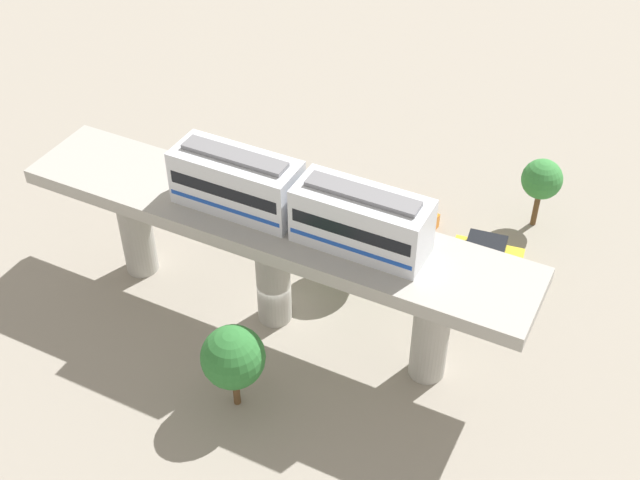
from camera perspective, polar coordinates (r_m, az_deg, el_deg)
ground_plane at (r=47.49m, az=-3.07°, el=-5.20°), size 120.00×120.00×0.00m
viaduct at (r=43.77m, az=-3.31°, el=-0.15°), size 5.20×28.00×7.23m
train at (r=41.10m, az=-1.57°, el=2.71°), size 2.64×13.55×3.24m
parked_car_yellow at (r=51.19m, az=11.29°, el=-0.93°), size 2.35×4.40×1.76m
parked_car_silver at (r=52.79m, az=-4.14°, el=1.33°), size 2.15×4.34×1.76m
parked_car_orange at (r=53.50m, az=5.71°, el=1.82°), size 2.27×4.38×1.76m
tree_near_viaduct at (r=40.95m, az=-5.95°, el=-7.97°), size 3.19×3.19×5.00m
tree_mid_lot at (r=53.24m, az=14.89°, el=3.99°), size 2.53×2.53×4.80m
tree_far_corner at (r=47.66m, az=2.28°, el=0.83°), size 3.43×3.43×5.30m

